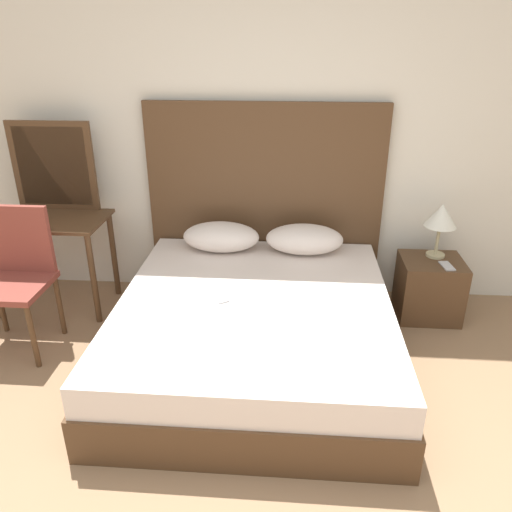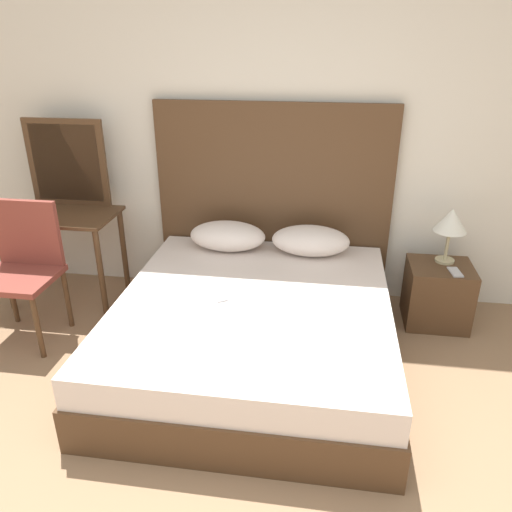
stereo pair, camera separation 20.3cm
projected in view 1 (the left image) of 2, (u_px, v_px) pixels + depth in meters
name	position (u px, v px, depth m)	size (l,w,h in m)	color
wall_back	(283.00, 125.00, 3.70)	(10.00, 0.06, 2.70)	silver
bed	(255.00, 330.00, 3.22)	(1.72, 1.91, 0.46)	#4C331E
headboard	(265.00, 203.00, 3.88)	(1.81, 0.05, 1.53)	#4C331E
pillow_left	(221.00, 237.00, 3.77)	(0.58, 0.33, 0.22)	silver
pillow_right	(304.00, 239.00, 3.72)	(0.58, 0.33, 0.22)	silver
phone_on_bed	(219.00, 297.00, 3.12)	(0.14, 0.16, 0.01)	#B7B7BC
nightstand	(429.00, 288.00, 3.73)	(0.44, 0.40, 0.46)	#4C331E
table_lamp	(441.00, 217.00, 3.59)	(0.23, 0.23, 0.40)	tan
phone_on_nightstand	(447.00, 266.00, 3.54)	(0.09, 0.16, 0.01)	#B7B7BC
vanity_desk	(50.00, 235.00, 3.72)	(0.85, 0.52, 0.73)	#4C331E
vanity_mirror	(53.00, 166.00, 3.74)	(0.63, 0.03, 0.67)	#4C331E
chair	(13.00, 269.00, 3.29)	(0.49, 0.45, 0.96)	brown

